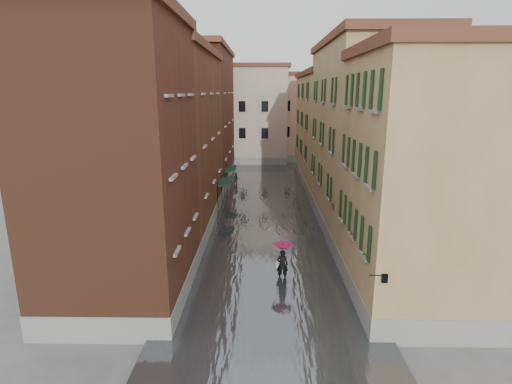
{
  "coord_description": "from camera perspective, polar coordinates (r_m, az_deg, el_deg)",
  "views": [
    {
      "loc": [
        -0.37,
        -20.09,
        9.95
      ],
      "look_at": [
        -0.78,
        7.34,
        3.0
      ],
      "focal_mm": 28.0,
      "sensor_mm": 36.0,
      "label": 1
    }
  ],
  "objects": [
    {
      "name": "building_end_cream",
      "position": [
        58.25,
        -1.77,
        10.81
      ],
      "size": [
        12.0,
        9.0,
        13.0
      ],
      "primitive_type": "cube",
      "color": "#C4AE9C",
      "rests_on": "ground"
    },
    {
      "name": "awning_near",
      "position": [
        33.92,
        -4.44,
        1.44
      ],
      "size": [
        1.09,
        3.36,
        2.8
      ],
      "color": "black",
      "rests_on": "ground"
    },
    {
      "name": "wall_lantern",
      "position": [
        16.39,
        17.79,
        -11.56
      ],
      "size": [
        0.71,
        0.22,
        0.35
      ],
      "color": "black",
      "rests_on": "ground"
    },
    {
      "name": "building_left_mid",
      "position": [
        30.06,
        -11.98,
        6.84
      ],
      "size": [
        6.0,
        14.0,
        12.5
      ],
      "primitive_type": "cube",
      "color": "brown",
      "rests_on": "ground"
    },
    {
      "name": "building_right_mid",
      "position": [
        30.2,
        15.09,
        7.18
      ],
      "size": [
        6.0,
        14.0,
        13.0
      ],
      "primitive_type": "cube",
      "color": "tan",
      "rests_on": "ground"
    },
    {
      "name": "awning_far",
      "position": [
        39.25,
        -3.73,
        3.18
      ],
      "size": [
        1.09,
        2.71,
        2.8
      ],
      "color": "black",
      "rests_on": "ground"
    },
    {
      "name": "pedestrian_main",
      "position": [
        21.67,
        3.78,
        -9.36
      ],
      "size": [
        1.06,
        1.06,
        2.06
      ],
      "color": "black",
      "rests_on": "ground"
    },
    {
      "name": "building_right_near",
      "position": [
        19.98,
        22.48,
        0.99
      ],
      "size": [
        6.0,
        8.0,
        11.5
      ],
      "primitive_type": "cube",
      "color": "olive",
      "rests_on": "ground"
    },
    {
      "name": "pedestrian_far",
      "position": [
        43.26,
        -2.81,
        1.86
      ],
      "size": [
        0.83,
        0.74,
        1.41
      ],
      "primitive_type": "imported",
      "rotation": [
        0.0,
        0.0,
        0.36
      ],
      "color": "black",
      "rests_on": "ground"
    },
    {
      "name": "building_left_near",
      "position": [
        19.57,
        -19.0,
        3.29
      ],
      "size": [
        6.0,
        8.0,
        13.0
      ],
      "primitive_type": "cube",
      "color": "brown",
      "rests_on": "ground"
    },
    {
      "name": "floodwater",
      "position": [
        34.52,
        1.43,
        -2.36
      ],
      "size": [
        10.0,
        60.0,
        0.2
      ],
      "primitive_type": "cube",
      "color": "#4D5155",
      "rests_on": "ground"
    },
    {
      "name": "building_right_far",
      "position": [
        44.9,
        10.42,
        8.62
      ],
      "size": [
        6.0,
        16.0,
        11.5
      ],
      "primitive_type": "cube",
      "color": "olive",
      "rests_on": "ground"
    },
    {
      "name": "building_end_pink",
      "position": [
        60.55,
        7.01,
        10.37
      ],
      "size": [
        10.0,
        9.0,
        12.0
      ],
      "primitive_type": "cube",
      "color": "#CCA88F",
      "rests_on": "ground"
    },
    {
      "name": "building_left_far",
      "position": [
        44.68,
        -7.81,
        10.3
      ],
      "size": [
        6.0,
        16.0,
        14.0
      ],
      "primitive_type": "cube",
      "color": "brown",
      "rests_on": "ground"
    },
    {
      "name": "ground",
      "position": [
        22.42,
        1.74,
        -12.13
      ],
      "size": [
        120.0,
        120.0,
        0.0
      ],
      "primitive_type": "plane",
      "color": "#5D5D5F",
      "rests_on": "ground"
    },
    {
      "name": "window_planters",
      "position": [
        22.0,
        12.6,
        -3.15
      ],
      "size": [
        0.59,
        10.46,
        0.84
      ],
      "color": "brown",
      "rests_on": "ground"
    }
  ]
}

